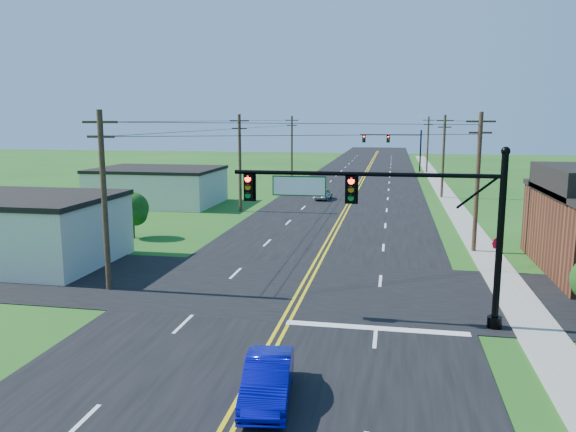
% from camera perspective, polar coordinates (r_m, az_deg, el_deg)
% --- Properties ---
extents(ground, '(260.00, 260.00, 0.00)m').
position_cam_1_polar(ground, '(18.05, -5.34, -18.45)').
color(ground, '#184A15').
rests_on(ground, ground).
extents(road_main, '(16.00, 220.00, 0.04)m').
position_cam_1_polar(road_main, '(65.96, 6.66, 2.32)').
color(road_main, black).
rests_on(road_main, ground).
extents(road_cross, '(70.00, 10.00, 0.04)m').
position_cam_1_polar(road_cross, '(28.91, 1.25, -7.33)').
color(road_cross, black).
rests_on(road_cross, ground).
extents(sidewalk, '(2.00, 160.00, 0.08)m').
position_cam_1_polar(sidewalk, '(56.23, 16.66, 0.70)').
color(sidewalk, gray).
rests_on(sidewalk, ground).
extents(signal_mast_main, '(11.30, 0.60, 7.48)m').
position_cam_1_polar(signal_mast_main, '(23.56, 10.14, 0.41)').
color(signal_mast_main, black).
rests_on(signal_mast_main, ground).
extents(signal_mast_far, '(10.98, 0.60, 7.48)m').
position_cam_1_polar(signal_mast_far, '(95.34, 10.70, 7.23)').
color(signal_mast_far, black).
rests_on(signal_mast_far, ground).
extents(cream_bldg_near, '(10.20, 8.20, 4.10)m').
position_cam_1_polar(cream_bldg_near, '(36.88, -25.23, -1.26)').
color(cream_bldg_near, silver).
rests_on(cream_bldg_near, ground).
extents(cream_bldg_far, '(12.20, 9.20, 3.70)m').
position_cam_1_polar(cream_bldg_far, '(58.59, -13.08, 3.00)').
color(cream_bldg_far, silver).
rests_on(cream_bldg_far, ground).
extents(utility_pole_left_a, '(1.80, 0.28, 9.00)m').
position_cam_1_polar(utility_pole_left_a, '(29.13, -18.18, 1.79)').
color(utility_pole_left_a, '#332017').
rests_on(utility_pole_left_a, ground).
extents(utility_pole_left_b, '(1.80, 0.28, 9.00)m').
position_cam_1_polar(utility_pole_left_b, '(52.31, -4.91, 5.58)').
color(utility_pole_left_b, '#332017').
rests_on(utility_pole_left_b, ground).
extents(utility_pole_left_c, '(1.80, 0.28, 9.00)m').
position_cam_1_polar(utility_pole_left_c, '(78.61, 0.39, 7.02)').
color(utility_pole_left_c, '#332017').
rests_on(utility_pole_left_c, ground).
extents(utility_pole_right_a, '(1.80, 0.28, 9.00)m').
position_cam_1_polar(utility_pole_right_a, '(37.83, 18.70, 3.50)').
color(utility_pole_right_a, '#332017').
rests_on(utility_pole_right_a, ground).
extents(utility_pole_right_b, '(1.80, 0.28, 9.00)m').
position_cam_1_polar(utility_pole_right_b, '(63.60, 15.51, 6.01)').
color(utility_pole_right_b, '#332017').
rests_on(utility_pole_right_b, ground).
extents(utility_pole_right_c, '(1.80, 0.28, 9.00)m').
position_cam_1_polar(utility_pole_right_c, '(93.49, 14.01, 7.17)').
color(utility_pole_right_c, '#332017').
rests_on(utility_pole_right_c, ground).
extents(tree_right_back, '(3.00, 3.00, 4.10)m').
position_cam_1_polar(tree_right_back, '(43.24, 25.97, 0.91)').
color(tree_right_back, '#332017').
rests_on(tree_right_back, ground).
extents(tree_left, '(2.40, 2.40, 3.37)m').
position_cam_1_polar(tree_left, '(42.08, -15.56, 0.73)').
color(tree_left, '#332017').
rests_on(tree_left, ground).
extents(blue_car, '(1.87, 4.14, 1.32)m').
position_cam_1_polar(blue_car, '(17.84, -2.08, -16.38)').
color(blue_car, '#060794').
rests_on(blue_car, ground).
extents(distant_car, '(1.81, 3.72, 1.22)m').
position_cam_1_polar(distant_car, '(60.35, 3.62, 2.23)').
color(distant_car, '#ACADB1').
rests_on(distant_car, ground).
extents(stop_sign, '(0.69, 0.33, 2.07)m').
position_cam_1_polar(stop_sign, '(33.52, 20.52, -2.97)').
color(stop_sign, slate).
rests_on(stop_sign, ground).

